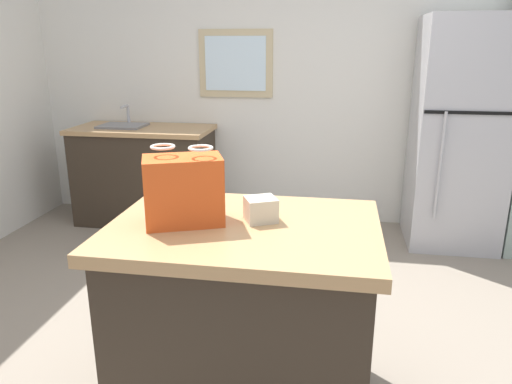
{
  "coord_description": "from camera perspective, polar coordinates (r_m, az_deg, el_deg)",
  "views": [
    {
      "loc": [
        0.28,
        -2.18,
        1.62
      ],
      "look_at": [
        -0.09,
        -0.01,
        0.95
      ],
      "focal_mm": 33.84,
      "sensor_mm": 36.0,
      "label": 1
    }
  ],
  "objects": [
    {
      "name": "kitchen_island",
      "position": [
        2.23,
        -1.34,
        -14.52
      ],
      "size": [
        1.13,
        0.83,
        0.9
      ],
      "color": "#33281E",
      "rests_on": "ground"
    },
    {
      "name": "shopping_bag",
      "position": [
        2.02,
        -8.57,
        0.25
      ],
      "size": [
        0.37,
        0.3,
        0.33
      ],
      "color": "#DB511E",
      "rests_on": "kitchen_island"
    },
    {
      "name": "sink_counter",
      "position": [
        4.64,
        -13.05,
        2.13
      ],
      "size": [
        1.26,
        0.62,
        1.09
      ],
      "color": "#33281E",
      "rests_on": "ground"
    },
    {
      "name": "ground",
      "position": [
        2.73,
        2.02,
        -19.42
      ],
      "size": [
        6.29,
        6.29,
        0.0
      ],
      "primitive_type": "plane",
      "color": "gray"
    },
    {
      "name": "back_wall",
      "position": [
        4.53,
        6.12,
        12.76
      ],
      "size": [
        5.24,
        0.13,
        2.58
      ],
      "color": "silver",
      "rests_on": "ground"
    },
    {
      "name": "bottle",
      "position": [
        2.3,
        -7.19,
        1.44
      ],
      "size": [
        0.06,
        0.06,
        0.24
      ],
      "color": "#4C9956",
      "rests_on": "kitchen_island"
    },
    {
      "name": "small_box",
      "position": [
        2.05,
        0.56,
        -2.07
      ],
      "size": [
        0.16,
        0.16,
        0.1
      ],
      "primitive_type": "cube",
      "rotation": [
        0.0,
        0.0,
        0.44
      ],
      "color": "beige",
      "rests_on": "kitchen_island"
    },
    {
      "name": "refrigerator",
      "position": [
        4.26,
        22.84,
        6.27
      ],
      "size": [
        0.7,
        0.72,
        1.85
      ],
      "color": "#B7B7BC",
      "rests_on": "ground"
    }
  ]
}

